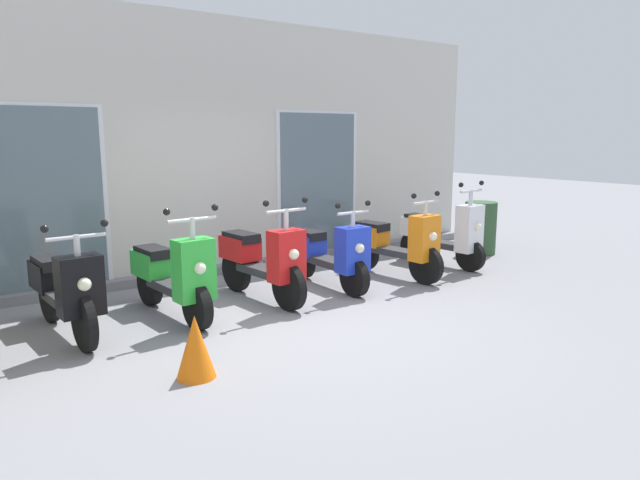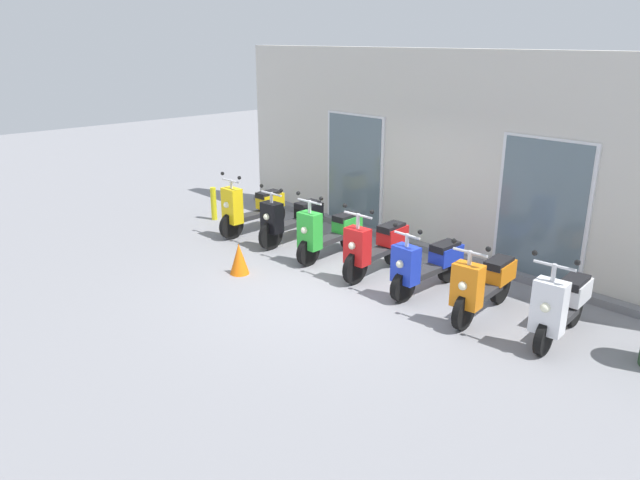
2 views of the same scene
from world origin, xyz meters
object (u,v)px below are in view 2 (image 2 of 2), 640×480
scooter_blue (427,264)px  scooter_white (561,305)px  scooter_red (376,246)px  scooter_black (292,218)px  traffic_cone (239,259)px  scooter_green (329,232)px  curb_bollard (214,204)px  scooter_yellow (251,208)px  scooter_orange (484,284)px

scooter_blue → scooter_white: 2.12m
scooter_red → scooter_white: size_ratio=1.08×
scooter_black → scooter_white: size_ratio=1.10×
scooter_black → traffic_cone: scooter_black is taller
scooter_green → scooter_red: bearing=-0.0°
scooter_white → scooter_red: bearing=-179.7°
curb_bollard → scooter_white: bearing=1.5°
scooter_yellow → scooter_red: (3.14, 0.15, -0.02)m
scooter_yellow → scooter_blue: scooter_yellow is taller
scooter_yellow → traffic_cone: (1.59, -1.46, -0.25)m
scooter_orange → scooter_yellow: bearing=-179.1°
scooter_blue → traffic_cone: 3.04m
scooter_blue → curb_bollard: 5.45m
scooter_yellow → scooter_red: bearing=2.8°
scooter_yellow → scooter_red: size_ratio=0.99×
scooter_red → traffic_cone: 2.24m
scooter_yellow → curb_bollard: bearing=-179.0°
scooter_orange → scooter_white: (1.06, 0.09, 0.02)m
scooter_red → scooter_white: bearing=0.3°
scooter_red → scooter_orange: bearing=-2.1°
scooter_yellow → curb_bollard: size_ratio=2.29×
curb_bollard → traffic_cone: curb_bollard is taller
scooter_white → scooter_blue: bearing=179.2°
scooter_orange → curb_bollard: scooter_orange is taller
scooter_red → curb_bollard: bearing=-177.7°
scooter_black → scooter_blue: bearing=-0.2°
scooter_white → curb_bollard: (-7.56, -0.19, -0.15)m
scooter_black → curb_bollard: scooter_black is taller
scooter_red → scooter_blue: size_ratio=1.01×
scooter_red → curb_bollard: (-4.44, -0.18, -0.14)m
scooter_yellow → scooter_blue: size_ratio=1.01×
scooter_blue → scooter_white: bearing=-0.8°
scooter_green → scooter_yellow: bearing=-175.7°
scooter_yellow → scooter_green: scooter_yellow is taller
scooter_green → traffic_cone: scooter_green is taller
scooter_orange → traffic_cone: bearing=-156.9°
curb_bollard → scooter_blue: bearing=2.3°
scooter_yellow → scooter_black: 1.00m
scooter_orange → traffic_cone: scooter_orange is taller
curb_bollard → scooter_red: bearing=2.3°
scooter_black → scooter_red: 2.16m
scooter_blue → scooter_green: bearing=-178.7°
traffic_cone → scooter_yellow: bearing=137.5°
scooter_red → curb_bollard: 4.45m
traffic_cone → scooter_orange: bearing=23.1°
scooter_black → scooter_orange: 4.22m
scooter_yellow → scooter_orange: (5.19, 0.08, -0.04)m
scooter_blue → scooter_yellow: bearing=-177.2°
scooter_white → traffic_cone: scooter_white is taller
scooter_black → scooter_blue: size_ratio=1.03×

